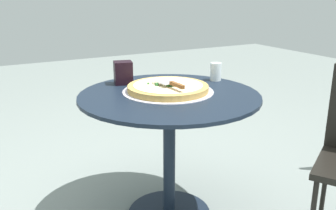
# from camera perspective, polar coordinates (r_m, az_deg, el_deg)

# --- Properties ---
(patio_table) EXTENTS (0.92, 0.92, 0.70)m
(patio_table) POSITION_cam_1_polar(r_m,az_deg,el_deg) (1.97, 0.19, -3.05)
(patio_table) COLOR #16202F
(patio_table) RESTS_ON ground
(pizza_on_tray) EXTENTS (0.47, 0.47, 0.05)m
(pizza_on_tray) POSITION_cam_1_polar(r_m,az_deg,el_deg) (1.95, -0.00, 2.53)
(pizza_on_tray) COLOR silver
(pizza_on_tray) RESTS_ON patio_table
(pizza_server) EXTENTS (0.09, 0.21, 0.02)m
(pizza_server) POSITION_cam_1_polar(r_m,az_deg,el_deg) (1.88, 0.61, 3.25)
(pizza_server) COLOR silver
(pizza_server) RESTS_ON pizza_on_tray
(drinking_cup) EXTENTS (0.06, 0.06, 0.10)m
(drinking_cup) POSITION_cam_1_polar(r_m,az_deg,el_deg) (2.21, 7.19, 5.00)
(drinking_cup) COLOR white
(drinking_cup) RESTS_ON patio_table
(napkin_dispenser) EXTENTS (0.12, 0.11, 0.13)m
(napkin_dispenser) POSITION_cam_1_polar(r_m,az_deg,el_deg) (2.12, -6.76, 4.85)
(napkin_dispenser) COLOR black
(napkin_dispenser) RESTS_ON patio_table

